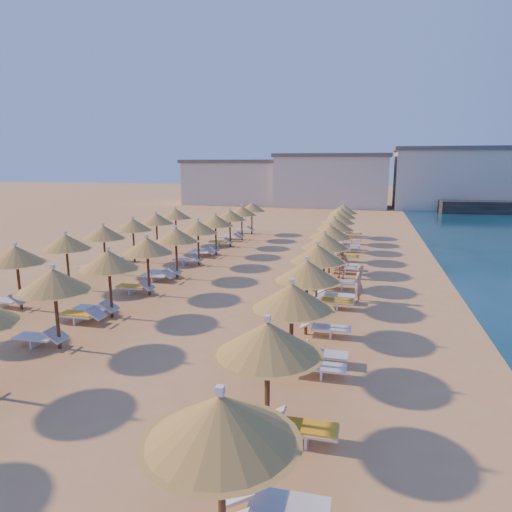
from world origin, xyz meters
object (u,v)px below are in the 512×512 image
(parasol_row_east, at_px, (325,242))
(beachgoer_b, at_px, (314,271))
(parasol_row_west, at_px, (176,236))
(beachgoer_a, at_px, (358,283))
(beachgoer_c, at_px, (341,264))

(parasol_row_east, xyz_separation_m, beachgoer_b, (-0.43, -0.53, -1.32))
(beachgoer_b, bearing_deg, parasol_row_west, -102.75)
(parasol_row_east, xyz_separation_m, parasol_row_west, (-7.70, 0.00, 0.00))
(beachgoer_a, bearing_deg, beachgoer_c, -161.65)
(beachgoer_a, relative_size, beachgoer_b, 0.86)
(beachgoer_a, xyz_separation_m, beachgoer_c, (-1.00, 4.05, -0.04))
(beachgoer_b, bearing_deg, beachgoer_a, 48.79)
(parasol_row_west, bearing_deg, beachgoer_a, -11.38)
(beachgoer_a, bearing_deg, parasol_row_west, -96.95)
(parasol_row_east, distance_m, beachgoer_a, 2.93)
(parasol_row_west, distance_m, beachgoer_b, 7.40)
(parasol_row_east, height_order, beachgoer_a, parasol_row_east)
(parasol_row_east, relative_size, beachgoer_a, 20.94)
(parasol_row_east, distance_m, parasol_row_west, 7.70)
(parasol_row_east, bearing_deg, parasol_row_west, 180.00)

